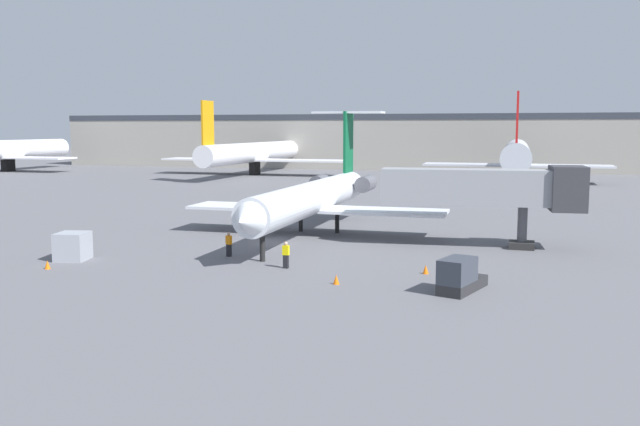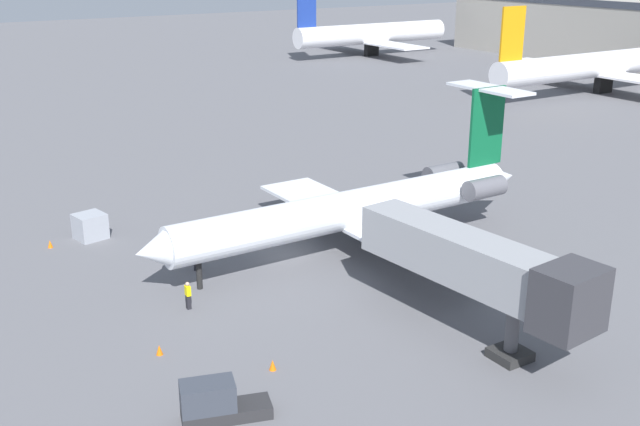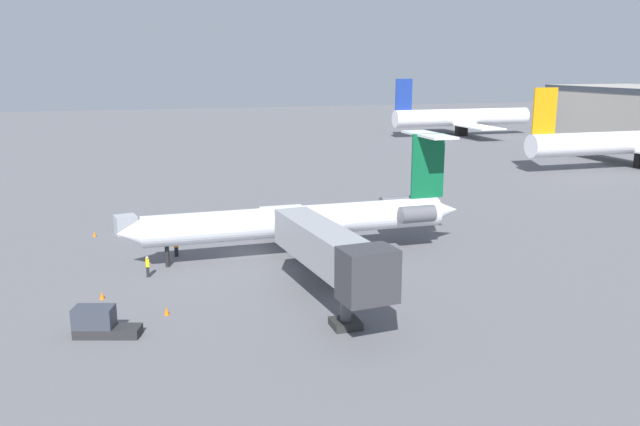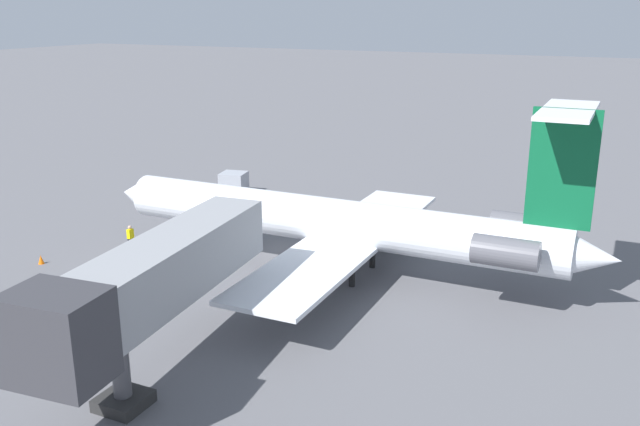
{
  "view_description": "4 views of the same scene",
  "coord_description": "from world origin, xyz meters",
  "views": [
    {
      "loc": [
        17.86,
        -48.91,
        8.76
      ],
      "look_at": [
        2.44,
        3.16,
        2.01
      ],
      "focal_mm": 38.54,
      "sensor_mm": 36.0,
      "label": 1
    },
    {
      "loc": [
        41.83,
        -23.86,
        19.78
      ],
      "look_at": [
        1.25,
        1.72,
        3.2
      ],
      "focal_mm": 42.65,
      "sensor_mm": 36.0,
      "label": 2
    },
    {
      "loc": [
        54.69,
        -10.26,
        16.42
      ],
      "look_at": [
        2.44,
        5.72,
        3.91
      ],
      "focal_mm": 36.47,
      "sensor_mm": 36.0,
      "label": 3
    },
    {
      "loc": [
        35.64,
        19.55,
        14.89
      ],
      "look_at": [
        2.11,
        3.6,
        3.69
      ],
      "focal_mm": 38.23,
      "sensor_mm": 36.0,
      "label": 4
    }
  ],
  "objects": [
    {
      "name": "ground_crew_marshaller",
      "position": [
        -1.26,
        -6.31,
        0.86
      ],
      "size": [
        0.47,
        0.42,
        1.69
      ],
      "color": "black",
      "rests_on": "ground_plane"
    },
    {
      "name": "ground_crew_loader",
      "position": [
        3.8,
        -8.96,
        0.86
      ],
      "size": [
        0.41,
        0.27,
        1.69
      ],
      "color": "black",
      "rests_on": "ground_plane"
    },
    {
      "name": "regional_jet",
      "position": [
        1.5,
        5.02,
        3.21
      ],
      "size": [
        21.57,
        30.72,
        10.34
      ],
      "color": "silver",
      "rests_on": "ground_plane"
    },
    {
      "name": "jet_bridge",
      "position": [
        15.96,
        2.5,
        4.36
      ],
      "size": [
        14.68,
        4.22,
        6.05
      ],
      "color": "gray",
      "rests_on": "ground_plane"
    },
    {
      "name": "traffic_cone_far",
      "position": [
        7.99,
        -12.35,
        0.28
      ],
      "size": [
        0.36,
        0.36,
        0.55
      ],
      "color": "orange",
      "rests_on": "ground_plane"
    },
    {
      "name": "traffic_cone_mid",
      "position": [
        -10.41,
        -13.4,
        0.28
      ],
      "size": [
        0.36,
        0.36,
        0.55
      ],
      "color": "orange",
      "rests_on": "ground_plane"
    },
    {
      "name": "traffic_cone_near",
      "position": [
        12.44,
        -8.13,
        0.28
      ],
      "size": [
        0.36,
        0.36,
        0.55
      ],
      "color": "orange",
      "rests_on": "ground_plane"
    },
    {
      "name": "cargo_container_uld",
      "position": [
        -10.72,
        -10.43,
        0.93
      ],
      "size": [
        2.27,
        2.34,
        1.85
      ],
      "color": "#999EA8",
      "rests_on": "ground_plane"
    },
    {
      "name": "ground_plane",
      "position": [
        0.0,
        0.0,
        -0.05
      ],
      "size": [
        400.0,
        400.0,
        0.1
      ],
      "primitive_type": "cube",
      "color": "#5B5B60"
    }
  ]
}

